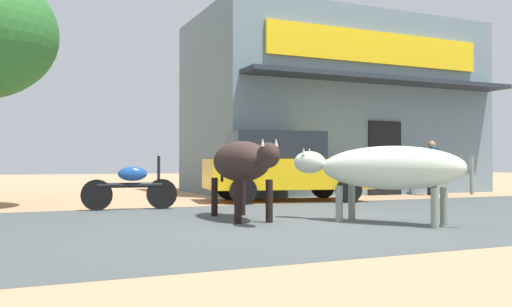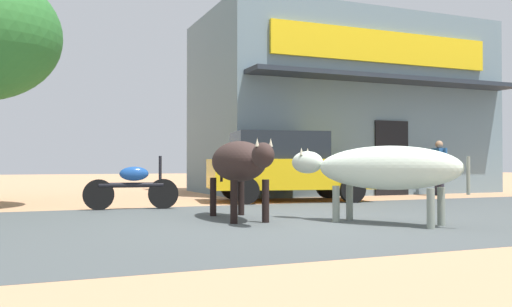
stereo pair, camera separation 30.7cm
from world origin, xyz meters
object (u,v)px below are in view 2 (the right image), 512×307
(parked_hatchback_car, at_px, (286,166))
(pedestrian_by_shop, at_px, (439,164))
(cow_near_brown, at_px, (239,162))
(cow_far_dark, at_px, (382,168))
(parked_motorcycle, at_px, (133,186))

(parked_hatchback_car, relative_size, pedestrian_by_shop, 2.65)
(cow_near_brown, height_order, cow_far_dark, cow_near_brown)
(parked_hatchback_car, height_order, cow_far_dark, parked_hatchback_car)
(cow_far_dark, bearing_deg, pedestrian_by_shop, 43.36)
(parked_motorcycle, xyz_separation_m, cow_far_dark, (2.99, -3.99, 0.36))
(cow_near_brown, bearing_deg, cow_far_dark, -38.30)
(cow_near_brown, xyz_separation_m, cow_far_dark, (1.76, -1.39, -0.09))
(parked_hatchback_car, distance_m, pedestrian_by_shop, 4.95)
(cow_near_brown, distance_m, cow_far_dark, 2.24)
(cow_near_brown, distance_m, pedestrian_by_shop, 8.52)
(pedestrian_by_shop, bearing_deg, parked_hatchback_car, -175.11)
(cow_near_brown, height_order, pedestrian_by_shop, pedestrian_by_shop)
(pedestrian_by_shop, bearing_deg, cow_near_brown, -151.70)
(parked_hatchback_car, xyz_separation_m, pedestrian_by_shop, (4.93, 0.42, 0.05))
(cow_near_brown, bearing_deg, pedestrian_by_shop, 28.30)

